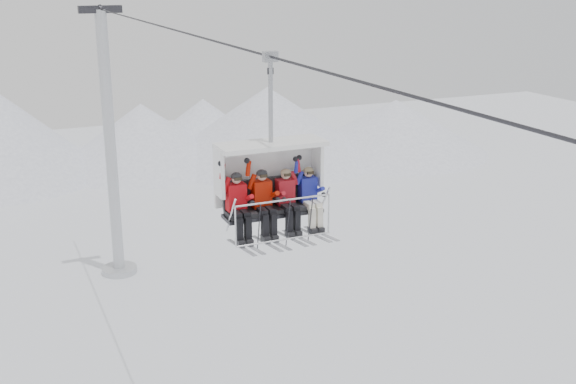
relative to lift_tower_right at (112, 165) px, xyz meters
name	(u,v)px	position (x,y,z in m)	size (l,w,h in m)	color
ridgeline	(44,142)	(-1.58, 20.05, -2.94)	(72.00, 21.00, 7.00)	white
lift_tower_right	(112,165)	(0.00, 0.00, 0.00)	(2.00, 1.80, 13.48)	#B8BBBF
haul_cable	(288,62)	(0.00, -22.00, 7.52)	(0.06, 0.06, 50.00)	#29292E
chairlift_carrier	(269,175)	(0.00, -20.94, 4.90)	(2.39, 1.17, 3.98)	black
skier_far_left	(238,204)	(-0.85, -21.25, 4.43)	(0.41, 1.69, 1.63)	red
skier_center_left	(263,201)	(-0.26, -21.25, 4.43)	(0.41, 1.69, 1.63)	#BE1905
skier_center_right	(287,198)	(0.31, -21.25, 4.41)	(0.39, 1.69, 1.56)	#B31721
skier_far_right	(310,196)	(0.86, -21.25, 4.40)	(0.38, 1.69, 1.53)	#2027A6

